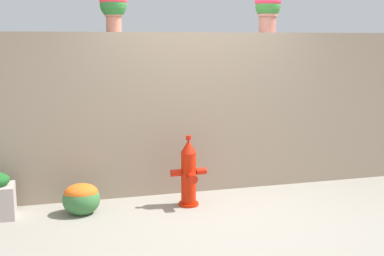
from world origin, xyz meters
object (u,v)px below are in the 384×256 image
at_px(potted_plant_1, 113,6).
at_px(fire_hydrant, 189,174).
at_px(potted_plant_2, 268,8).
at_px(flower_bush_left, 81,197).

relative_size(potted_plant_1, fire_hydrant, 0.57).
bearing_deg(potted_plant_2, potted_plant_1, -179.92).
xyz_separation_m(fire_hydrant, flower_bush_left, (-1.20, 0.05, -0.19)).
bearing_deg(potted_plant_1, flower_bush_left, -126.50).
height_order(potted_plant_1, fire_hydrant, potted_plant_1).
relative_size(potted_plant_1, potted_plant_2, 0.95).
height_order(potted_plant_2, flower_bush_left, potted_plant_2).
xyz_separation_m(potted_plant_1, flower_bush_left, (-0.48, -0.65, -2.09)).
bearing_deg(potted_plant_1, potted_plant_2, 0.08).
bearing_deg(flower_bush_left, fire_hydrant, -2.15).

